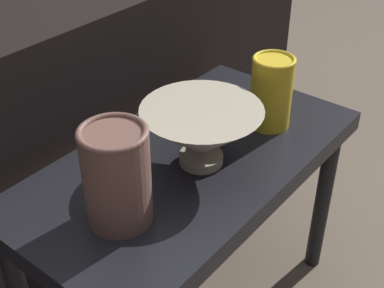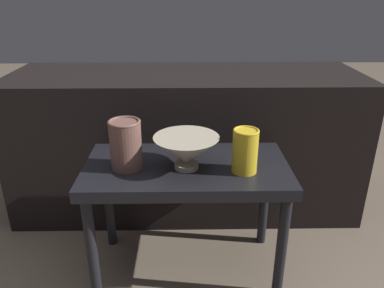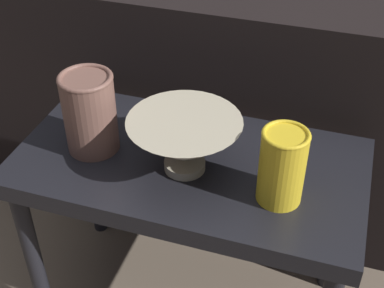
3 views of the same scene
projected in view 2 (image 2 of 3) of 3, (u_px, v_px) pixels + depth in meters
ground_plane at (187, 266)px, 1.44m from camera, size 8.00×8.00×0.00m
table at (187, 179)px, 1.29m from camera, size 0.69×0.36×0.44m
couch_backdrop at (186, 141)px, 1.76m from camera, size 1.54×0.50×0.64m
bowl at (187, 151)px, 1.22m from camera, size 0.22×0.22×0.11m
vase_textured_left at (126, 144)px, 1.22m from camera, size 0.11×0.11×0.17m
vase_colorful_right at (245, 150)px, 1.20m from camera, size 0.08×0.08×0.15m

